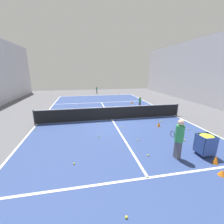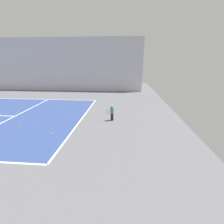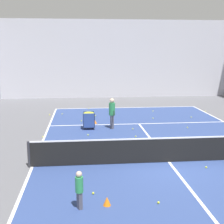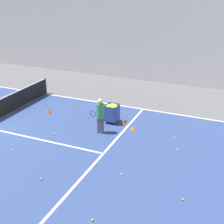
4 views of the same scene
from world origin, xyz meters
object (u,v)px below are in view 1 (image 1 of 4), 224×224
object	(u,v)px
player_near_baseline	(97,89)
child_midcourt	(140,101)
training_cone_1	(132,102)
tennis_net	(112,113)
training_cone_0	(222,173)
coach_at_net	(179,136)
ball_cart	(206,141)

from	to	relation	value
player_near_baseline	child_midcourt	xyz separation A→B (m)	(-3.23, 10.48, -0.02)
player_near_baseline	training_cone_1	size ratio (longest dim) A/B	3.72
tennis_net	training_cone_0	xyz separation A→B (m)	(-2.57, 6.72, -0.41)
coach_at_net	ball_cart	size ratio (longest dim) A/B	1.78
ball_cart	training_cone_0	world-z (taller)	ball_cart
coach_at_net	training_cone_0	world-z (taller)	coach_at_net
tennis_net	child_midcourt	xyz separation A→B (m)	(-3.43, -3.27, 0.11)
player_near_baseline	training_cone_1	distance (m)	9.18
training_cone_0	tennis_net	bearing A→B (deg)	-69.09
child_midcourt	training_cone_1	world-z (taller)	child_midcourt
player_near_baseline	ball_cart	bearing A→B (deg)	16.62
tennis_net	player_near_baseline	bearing A→B (deg)	-90.81
player_near_baseline	coach_at_net	distance (m)	19.25
coach_at_net	training_cone_0	size ratio (longest dim) A/B	6.72
coach_at_net	ball_cart	world-z (taller)	coach_at_net
ball_cart	tennis_net	bearing A→B (deg)	-61.69
player_near_baseline	training_cone_1	world-z (taller)	player_near_baseline
coach_at_net	training_cone_1	world-z (taller)	coach_at_net
ball_cart	training_cone_1	bearing A→B (deg)	-91.42
tennis_net	player_near_baseline	xyz separation A→B (m)	(-0.20, -13.75, 0.13)
player_near_baseline	child_midcourt	size ratio (longest dim) A/B	1.03
coach_at_net	ball_cart	xyz separation A→B (m)	(-1.27, 0.03, -0.29)
player_near_baseline	ball_cart	distance (m)	19.42
child_midcourt	training_cone_0	xyz separation A→B (m)	(0.86, 9.99, -0.52)
tennis_net	ball_cart	xyz separation A→B (m)	(-2.95, 5.47, 0.16)
training_cone_0	training_cone_1	xyz separation A→B (m)	(-0.64, -11.81, 0.05)
training_cone_0	child_midcourt	bearing A→B (deg)	-94.93
player_near_baseline	training_cone_0	distance (m)	20.62
coach_at_net	child_midcourt	size ratio (longest dim) A/B	1.55
coach_at_net	training_cone_0	bearing A→B (deg)	-148.38
ball_cart	training_cone_1	size ratio (longest dim) A/B	3.13
tennis_net	training_cone_0	distance (m)	7.21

